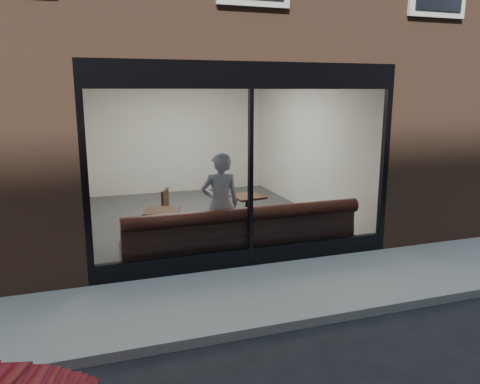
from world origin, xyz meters
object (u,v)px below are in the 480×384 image
object	(u,v)px
cafe_table_left	(162,211)
cafe_table_right	(247,197)
person	(220,205)
banquette	(242,245)
cafe_chair_left	(156,225)

from	to	relation	value
cafe_table_left	cafe_table_right	world-z (taller)	same
cafe_table_left	person	bearing A→B (deg)	-28.37
banquette	cafe_table_left	distance (m)	1.51
person	cafe_chair_left	distance (m)	1.75
cafe_table_right	cafe_chair_left	distance (m)	1.85
banquette	person	bearing A→B (deg)	145.66
person	cafe_table_left	bearing A→B (deg)	-25.33
banquette	cafe_table_right	distance (m)	1.49
banquette	cafe_chair_left	world-z (taller)	banquette
banquette	person	xyz separation A→B (m)	(-0.31, 0.21, 0.67)
person	cafe_chair_left	size ratio (longest dim) A/B	4.14
cafe_table_left	cafe_chair_left	distance (m)	1.01
person	cafe_table_left	distance (m)	1.05
cafe_table_left	cafe_chair_left	xyz separation A→B (m)	(0.03, 0.87, -0.50)
banquette	cafe_chair_left	bearing A→B (deg)	127.21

